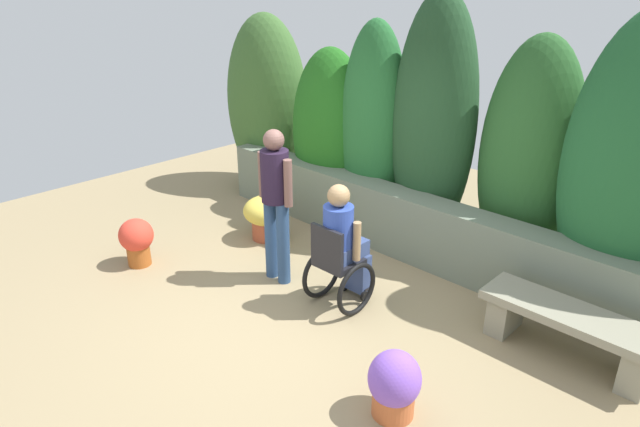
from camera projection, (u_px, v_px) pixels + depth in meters
name	position (u px, v px, depth m)	size (l,w,h in m)	color
ground_plane	(294.00, 321.00, 5.49)	(10.79, 10.79, 0.00)	#96825E
stone_retaining_wall	(410.00, 226.00, 6.60)	(6.10, 0.37, 0.79)	slate
hedge_backdrop	(450.00, 139.00, 6.46)	(7.27, 1.10, 3.04)	#3B632D
stone_bench	(569.00, 327.00, 4.87)	(1.53, 0.48, 0.46)	gray
person_in_wheelchair	(342.00, 250.00, 5.54)	(0.53, 0.66, 1.33)	black
person_standing_companion	(276.00, 196.00, 5.86)	(0.49, 0.30, 1.72)	navy
flower_pot_purple_near	(266.00, 215.00, 7.08)	(0.57, 0.57, 0.57)	#A64B30
flower_pot_terracotta_by_wall	(394.00, 385.00, 4.22)	(0.41, 0.41, 0.57)	#C15F33
flower_pot_red_accent	(137.00, 240.00, 6.43)	(0.40, 0.40, 0.58)	#A95420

